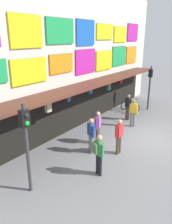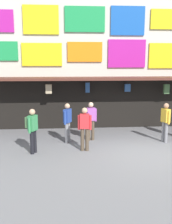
# 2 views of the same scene
# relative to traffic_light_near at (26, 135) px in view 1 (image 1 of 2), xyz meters

# --- Properties ---
(ground_plane) EXTENTS (80.00, 80.00, 0.00)m
(ground_plane) POSITION_rel_traffic_light_near_xyz_m (6.50, -1.71, -2.14)
(ground_plane) COLOR slate
(shopfront) EXTENTS (18.00, 2.60, 8.00)m
(shopfront) POSITION_rel_traffic_light_near_xyz_m (6.50, 2.86, 1.82)
(shopfront) COLOR beige
(shopfront) RESTS_ON ground
(traffic_light_near) EXTENTS (0.31, 0.34, 3.20)m
(traffic_light_near) POSITION_rel_traffic_light_near_xyz_m (0.00, 0.00, 0.00)
(traffic_light_near) COLOR #38383D
(traffic_light_near) RESTS_ON ground
(traffic_light_far) EXTENTS (0.30, 0.33, 3.20)m
(traffic_light_far) POSITION_rel_traffic_light_near_xyz_m (11.36, 0.02, 0.00)
(traffic_light_far) COLOR #38383D
(traffic_light_far) RESTS_ON ground
(bicycle_parked) EXTENTS (0.99, 1.30, 1.05)m
(bicycle_parked) POSITION_rel_traffic_light_near_xyz_m (10.05, 0.84, -1.75)
(bicycle_parked) COLOR black
(bicycle_parked) RESTS_ON ground
(pedestrian_in_green) EXTENTS (0.53, 0.26, 1.68)m
(pedestrian_in_green) POSITION_rel_traffic_light_near_xyz_m (4.13, -1.29, -1.19)
(pedestrian_in_green) COLOR brown
(pedestrian_in_green) RESTS_ON ground
(pedestrian_in_purple) EXTENTS (0.32, 0.51, 1.68)m
(pedestrian_in_purple) POSITION_rel_traffic_light_near_xyz_m (8.50, 0.31, -1.19)
(pedestrian_in_purple) COLOR brown
(pedestrian_in_purple) RESTS_ON ground
(pedestrian_in_blue) EXTENTS (0.46, 0.49, 1.68)m
(pedestrian_in_blue) POSITION_rel_traffic_light_near_xyz_m (2.18, -1.42, -1.16)
(pedestrian_in_blue) COLOR black
(pedestrian_in_blue) RESTS_ON ground
(pedestrian_in_black) EXTENTS (0.52, 0.29, 1.68)m
(pedestrian_in_black) POSITION_rel_traffic_light_near_xyz_m (4.49, 0.08, -1.19)
(pedestrian_in_black) COLOR brown
(pedestrian_in_black) RESTS_ON ground
(pedestrian_in_yellow) EXTENTS (0.31, 0.51, 1.68)m
(pedestrian_in_yellow) POSITION_rel_traffic_light_near_xyz_m (7.60, -0.45, -1.19)
(pedestrian_in_yellow) COLOR gray
(pedestrian_in_yellow) RESTS_ON ground
(pedestrian_in_red) EXTENTS (0.36, 0.48, 1.68)m
(pedestrian_in_red) POSITION_rel_traffic_light_near_xyz_m (3.48, -0.19, -1.19)
(pedestrian_in_red) COLOR gray
(pedestrian_in_red) RESTS_ON ground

